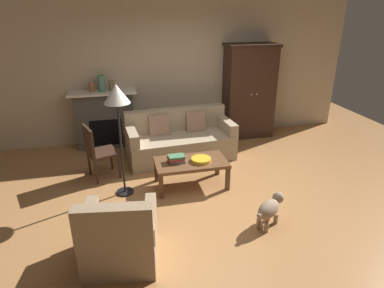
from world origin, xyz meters
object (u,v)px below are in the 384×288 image
object	(u,v)px
mantel_vase_jade	(101,83)
mantel_vase_bronze	(111,86)
coffee_table	(191,164)
side_chair_wooden	(97,149)
armoire	(249,91)
couch	(180,141)
floor_lamp	(117,101)
book_stack	(176,159)
dog	(270,208)
mantel_vase_terracotta	(92,87)
fruit_bowl	(201,160)
fireplace	(105,119)
armchair_near_left	(120,238)

from	to	relation	value
mantel_vase_jade	mantel_vase_bronze	world-z (taller)	mantel_vase_jade
coffee_table	side_chair_wooden	bearing A→B (deg)	157.40
side_chair_wooden	armoire	bearing A→B (deg)	22.70
couch	floor_lamp	world-z (taller)	floor_lamp
book_stack	dog	xyz separation A→B (m)	(0.96, -1.24, -0.23)
mantel_vase_terracotta	floor_lamp	world-z (taller)	floor_lamp
fruit_bowl	mantel_vase_terracotta	size ratio (longest dim) A/B	1.74
armoire	fruit_bowl	world-z (taller)	armoire
dog	side_chair_wooden	bearing A→B (deg)	139.78
coffee_table	dog	bearing A→B (deg)	-58.97
coffee_table	couch	bearing A→B (deg)	87.70
dog	book_stack	bearing A→B (deg)	127.72
armoire	mantel_vase_jade	bearing A→B (deg)	178.83
mantel_vase_terracotta	mantel_vase_bronze	bearing A→B (deg)	0.00
couch	mantel_vase_bronze	xyz separation A→B (m)	(-1.14, 0.84, 0.90)
armoire	mantel_vase_jade	size ratio (longest dim) A/B	6.44
side_chair_wooden	floor_lamp	xyz separation A→B (m)	(0.38, -0.57, 0.92)
armoire	mantel_vase_terracotta	world-z (taller)	armoire
fireplace	mantel_vase_terracotta	xyz separation A→B (m)	(-0.18, -0.02, 0.64)
couch	dog	size ratio (longest dim) A/B	4.01
couch	fruit_bowl	world-z (taller)	couch
armoire	dog	world-z (taller)	armoire
mantel_vase_bronze	armchair_near_left	bearing A→B (deg)	-90.63
side_chair_wooden	armchair_near_left	bearing A→B (deg)	-82.45
side_chair_wooden	book_stack	bearing A→B (deg)	-25.68
mantel_vase_jade	floor_lamp	bearing A→B (deg)	-82.62
side_chair_wooden	mantel_vase_jade	bearing A→B (deg)	84.52
mantel_vase_jade	armchair_near_left	size ratio (longest dim) A/B	0.34
armchair_near_left	side_chair_wooden	bearing A→B (deg)	97.55
fruit_bowl	armchair_near_left	size ratio (longest dim) A/B	0.35
fireplace	book_stack	size ratio (longest dim) A/B	4.67
book_stack	dog	size ratio (longest dim) A/B	0.55
armoire	armchair_near_left	world-z (taller)	armoire
coffee_table	mantel_vase_bronze	bearing A→B (deg)	119.51
couch	dog	xyz separation A→B (m)	(0.69, -2.32, -0.07)
armchair_near_left	dog	distance (m)	1.89
fruit_bowl	side_chair_wooden	bearing A→B (deg)	158.09
fireplace	mantel_vase_terracotta	bearing A→B (deg)	-174.31
floor_lamp	mantel_vase_jade	bearing A→B (deg)	97.38
fruit_bowl	mantel_vase_jade	xyz separation A→B (m)	(-1.42, 1.97, 0.82)
fruit_bowl	armchair_near_left	xyz separation A→B (m)	(-1.28, -1.43, -0.13)
fireplace	armoire	distance (m)	2.98
mantel_vase_terracotta	armchair_near_left	size ratio (longest dim) A/B	0.20
floor_lamp	armoire	bearing A→B (deg)	34.60
mantel_vase_bronze	side_chair_wooden	xyz separation A→B (m)	(-0.31, -1.35, -0.70)
couch	dog	distance (m)	2.42
fruit_bowl	armchair_near_left	bearing A→B (deg)	-131.82
fruit_bowl	mantel_vase_jade	size ratio (longest dim) A/B	1.02
coffee_table	mantel_vase_terracotta	xyz separation A→B (m)	(-1.45, 1.93, 0.84)
mantel_vase_jade	floor_lamp	xyz separation A→B (m)	(0.25, -1.92, 0.16)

